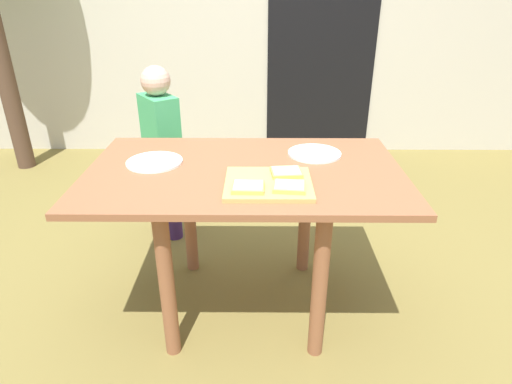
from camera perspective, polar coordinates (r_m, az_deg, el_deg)
name	(u,v)px	position (r m, az deg, el deg)	size (l,w,h in m)	color
ground_plane	(246,303)	(2.15, -1.30, -14.43)	(16.00, 16.00, 0.00)	olive
house_door	(323,35)	(3.83, 8.73, 19.70)	(0.90, 0.02, 2.00)	black
dining_table	(245,192)	(1.82, -1.49, -0.06)	(1.29, 0.79, 0.70)	brown
cutting_board	(268,184)	(1.63, 1.63, 1.08)	(0.32, 0.29, 0.02)	tan
pizza_slice_far_right	(286,172)	(1.69, 3.99, 2.59)	(0.13, 0.11, 0.02)	gold
pizza_slice_near_right	(289,187)	(1.57, 4.40, 0.72)	(0.13, 0.11, 0.02)	gold
pizza_slice_near_left	(248,187)	(1.56, -1.03, 0.65)	(0.12, 0.10, 0.02)	gold
plate_white_right	(314,153)	(1.95, 7.68, 5.05)	(0.24, 0.24, 0.01)	white
plate_white_left	(155,162)	(1.89, -13.18, 3.88)	(0.24, 0.24, 0.01)	white
child_left	(162,145)	(2.51, -12.26, 6.11)	(0.25, 0.28, 1.00)	#3B2358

